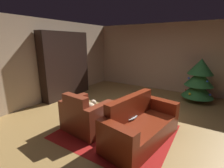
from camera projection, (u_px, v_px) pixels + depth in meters
ground_plane at (126, 123)px, 3.89m from camera, size 7.92×7.92×0.00m
wall_back at (166, 58)px, 6.28m from camera, size 5.96×0.06×2.57m
wall_left at (43, 62)px, 5.07m from camera, size 0.06×6.72×2.57m
area_rug at (116, 131)px, 3.54m from camera, size 2.26×2.00×0.01m
bookshelf_unit at (68, 65)px, 5.66m from camera, size 0.35×1.87×2.21m
armchair_red at (86, 116)px, 3.53m from camera, size 1.00×0.83×0.87m
couch_red at (140, 126)px, 3.18m from camera, size 1.05×1.84×0.86m
coffee_table at (121, 115)px, 3.45m from camera, size 0.70×0.70×0.43m
book_stack_on_table at (119, 110)px, 3.46m from camera, size 0.21×0.14×0.09m
bottle_on_table at (127, 106)px, 3.55m from camera, size 0.08×0.08×0.25m
decorated_tree at (199, 80)px, 5.14m from camera, size 0.96×0.96×1.39m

